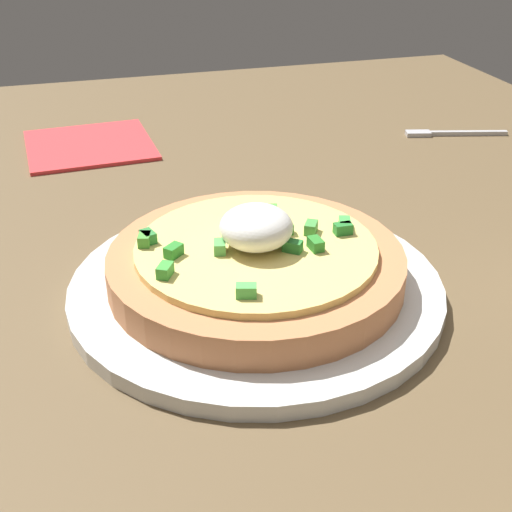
# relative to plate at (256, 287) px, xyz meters

# --- Properties ---
(dining_table) EXTENTS (1.14, 0.87, 0.02)m
(dining_table) POSITION_rel_plate_xyz_m (-0.06, 0.08, -0.02)
(dining_table) COLOR brown
(dining_table) RESTS_ON ground
(plate) EXTENTS (0.27, 0.27, 0.01)m
(plate) POSITION_rel_plate_xyz_m (0.00, 0.00, 0.00)
(plate) COLOR silver
(plate) RESTS_ON dining_table
(pizza) EXTENTS (0.21, 0.21, 0.06)m
(pizza) POSITION_rel_plate_xyz_m (0.00, -0.00, 0.02)
(pizza) COLOR #C37B4E
(pizza) RESTS_ON plate
(fork) EXTENTS (0.04, 0.12, 0.00)m
(fork) POSITION_rel_plate_xyz_m (-0.27, 0.31, -0.00)
(fork) COLOR #B7B7BC
(fork) RESTS_ON dining_table
(napkin) EXTENTS (0.14, 0.14, 0.00)m
(napkin) POSITION_rel_plate_xyz_m (-0.35, -0.09, -0.00)
(napkin) COLOR red
(napkin) RESTS_ON dining_table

